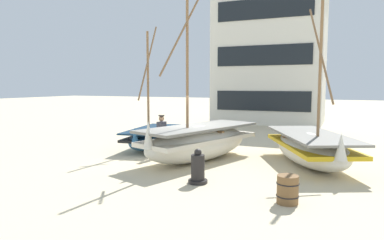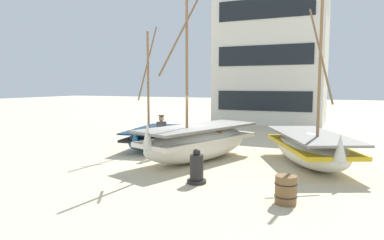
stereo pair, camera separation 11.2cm
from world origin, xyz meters
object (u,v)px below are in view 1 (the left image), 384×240
at_px(fisherman_by_hull, 162,136).
at_px(capstan_winch, 198,169).
at_px(fishing_boat_far_right, 153,137).
at_px(harbor_building_main, 270,58).
at_px(fishing_boat_centre_large, 199,141).
at_px(fishing_boat_near_left, 311,147).
at_px(wooden_barrel, 288,190).

distance_m(fisherman_by_hull, capstan_winch, 4.08).
bearing_deg(fishing_boat_far_right, harbor_building_main, 78.92).
distance_m(capstan_winch, harbor_building_main, 18.41).
height_order(fishing_boat_centre_large, fisherman_by_hull, fishing_boat_centre_large).
distance_m(fishing_boat_near_left, harbor_building_main, 15.25).
bearing_deg(fisherman_by_hull, capstan_winch, -46.37).
bearing_deg(fisherman_by_hull, fishing_boat_far_right, 130.72).
bearing_deg(fisherman_by_hull, harbor_building_main, 84.76).
bearing_deg(wooden_barrel, fishing_boat_near_left, 88.17).
height_order(fisherman_by_hull, capstan_winch, fisherman_by_hull).
bearing_deg(fishing_boat_centre_large, wooden_barrel, -43.29).
height_order(wooden_barrel, harbor_building_main, harbor_building_main).
distance_m(fishing_boat_centre_large, fishing_boat_far_right, 3.31).
xyz_separation_m(fishing_boat_centre_large, wooden_barrel, (3.84, -3.62, -0.39)).
height_order(capstan_winch, wooden_barrel, capstan_winch).
distance_m(capstan_winch, wooden_barrel, 2.80).
distance_m(fishing_boat_far_right, capstan_winch, 5.99).
xyz_separation_m(fishing_boat_near_left, fisherman_by_hull, (-5.64, -0.86, 0.20)).
bearing_deg(fisherman_by_hull, fishing_boat_near_left, 8.69).
bearing_deg(fisherman_by_hull, wooden_barrel, -34.01).
distance_m(fishing_boat_centre_large, harbor_building_main, 15.52).
relative_size(fishing_boat_centre_large, wooden_barrel, 10.16).
bearing_deg(harbor_building_main, fishing_boat_far_right, -101.08).
height_order(fisherman_by_hull, wooden_barrel, fisherman_by_hull).
distance_m(fishing_boat_near_left, fisherman_by_hull, 5.70).
bearing_deg(fisherman_by_hull, fishing_boat_centre_large, -3.08).
distance_m(fishing_boat_near_left, fishing_boat_far_right, 6.92).
relative_size(fishing_boat_far_right, harbor_building_main, 0.56).
bearing_deg(fishing_boat_far_right, capstan_winch, -47.31).
xyz_separation_m(fishing_boat_centre_large, harbor_building_main, (-0.29, 14.94, 4.19)).
height_order(fishing_boat_near_left, fishing_boat_far_right, fishing_boat_near_left).
xyz_separation_m(fisherman_by_hull, wooden_barrel, (5.49, -3.70, -0.48)).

